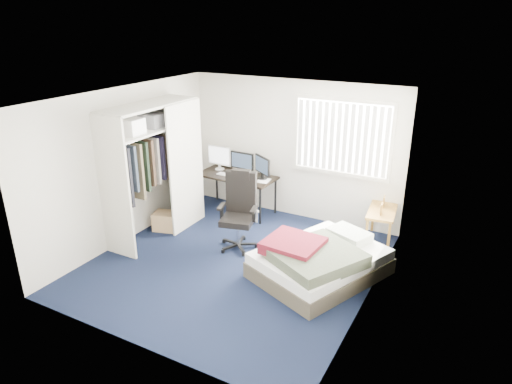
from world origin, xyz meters
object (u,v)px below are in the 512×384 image
object	(u,v)px
desk	(238,173)
nightstand	(382,213)
office_chair	(239,218)
bed	(318,260)

from	to	relation	value
desk	nightstand	size ratio (longest dim) A/B	1.68
office_chair	desk	bearing A→B (deg)	121.28
desk	nightstand	xyz separation A→B (m)	(2.72, -0.02, -0.24)
office_chair	bed	xyz separation A→B (m)	(1.47, -0.29, -0.22)
nightstand	desk	bearing A→B (deg)	179.60
nightstand	office_chair	bearing A→B (deg)	-148.87
desk	bed	world-z (taller)	desk
office_chair	nightstand	distance (m)	2.31
nightstand	bed	size ratio (longest dim) A/B	0.42
nightstand	bed	world-z (taller)	nightstand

